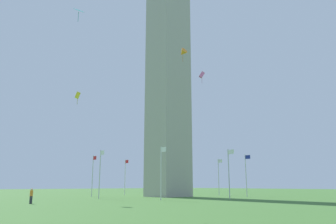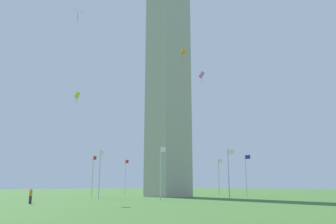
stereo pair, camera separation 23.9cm
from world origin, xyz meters
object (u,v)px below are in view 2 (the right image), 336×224
at_px(flagpole_nw, 161,170).
at_px(kite_orange_delta, 182,53).
at_px(flagpole_sw, 93,174).
at_px(kite_cyan_diamond, 78,11).
at_px(flagpole_se, 173,176).
at_px(flagpole_w, 100,171).
at_px(flagpole_ne, 246,173).
at_px(flagpole_s, 125,175).
at_px(flagpole_n, 229,171).
at_px(flagpole_e, 219,175).
at_px(kite_yellow_box, 77,95).
at_px(obelisk_monument, 168,47).
at_px(person_orange_shirt, 31,196).
at_px(kite_pink_box, 202,75).

height_order(flagpole_nw, kite_orange_delta, kite_orange_delta).
relative_size(flagpole_sw, kite_orange_delta, 3.58).
bearing_deg(kite_cyan_diamond, flagpole_se, 123.31).
bearing_deg(flagpole_w, flagpole_nw, 22.50).
distance_m(flagpole_ne, flagpole_sw, 26.78).
distance_m(flagpole_se, kite_orange_delta, 33.35).
bearing_deg(flagpole_sw, flagpole_s, 112.50).
distance_m(flagpole_n, kite_orange_delta, 18.14).
bearing_deg(flagpole_e, kite_yellow_box, -80.77).
distance_m(flagpole_n, flagpole_s, 26.78).
distance_m(obelisk_monument, kite_yellow_box, 25.38).
height_order(flagpole_se, person_orange_shirt, flagpole_se).
relative_size(flagpole_e, person_orange_shirt, 4.34).
bearing_deg(flagpole_n, obelisk_monument, 180.00).
height_order(flagpole_nw, person_orange_shirt, flagpole_nw).
distance_m(obelisk_monument, flagpole_s, 27.14).
height_order(flagpole_n, flagpole_w, same).
bearing_deg(flagpole_n, flagpole_sw, -157.50).
bearing_deg(kite_yellow_box, kite_cyan_diamond, -28.25).
xyz_separation_m(flagpole_nw, kite_pink_box, (-2.27, 10.83, 16.47)).
relative_size(flagpole_sw, flagpole_nw, 1.00).
height_order(flagpole_s, flagpole_sw, same).
height_order(flagpole_e, kite_orange_delta, kite_orange_delta).
height_order(flagpole_e, kite_pink_box, kite_pink_box).
bearing_deg(flagpole_n, flagpole_e, 135.00).
relative_size(flagpole_se, kite_pink_box, 3.33).
bearing_deg(kite_yellow_box, flagpole_w, 128.69).
bearing_deg(person_orange_shirt, flagpole_nw, -58.73).
height_order(flagpole_ne, kite_yellow_box, kite_yellow_box).
distance_m(person_orange_shirt, kite_orange_delta, 25.87).
relative_size(flagpole_w, flagpole_nw, 1.00).
xyz_separation_m(flagpole_w, flagpole_nw, (9.47, 3.92, 0.00)).
bearing_deg(flagpole_w, flagpole_sw, 157.50).
xyz_separation_m(flagpole_e, kite_cyan_diamond, (12.53, -37.39, 16.86)).
height_order(flagpole_n, flagpole_e, same).
bearing_deg(flagpole_e, kite_cyan_diamond, -71.47).
relative_size(flagpole_sw, person_orange_shirt, 4.34).
relative_size(obelisk_monument, flagpole_n, 7.76).
distance_m(flagpole_ne, flagpole_w, 24.74).
distance_m(flagpole_se, flagpole_nw, 26.78).
bearing_deg(kite_pink_box, flagpole_e, 120.91).
relative_size(flagpole_nw, kite_orange_delta, 3.58).
xyz_separation_m(kite_orange_delta, kite_cyan_diamond, (-0.88, -14.99, 1.12)).
xyz_separation_m(flagpole_nw, kite_orange_delta, (3.94, 0.46, 15.74)).
distance_m(flagpole_ne, kite_pink_box, 18.50).
bearing_deg(flagpole_sw, flagpole_nw, -0.00).
bearing_deg(person_orange_shirt, obelisk_monument, -34.25).
bearing_deg(flagpole_sw, kite_orange_delta, 1.14).
relative_size(flagpole_s, flagpole_nw, 1.00).
height_order(person_orange_shirt, kite_pink_box, kite_pink_box).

